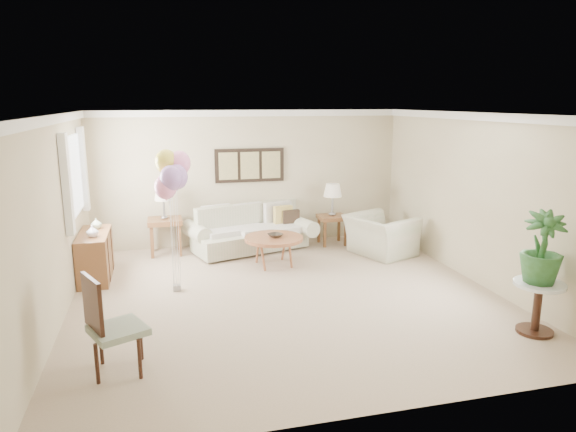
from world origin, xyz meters
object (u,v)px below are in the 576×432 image
at_px(accent_chair, 110,323).
at_px(coffee_table, 274,239).
at_px(sofa, 250,233).
at_px(balloon_cluster, 172,174).
at_px(armchair, 380,235).

bearing_deg(accent_chair, coffee_table, 51.90).
relative_size(sofa, coffee_table, 2.53).
bearing_deg(coffee_table, balloon_cluster, -152.75).
bearing_deg(balloon_cluster, armchair, 15.41).
height_order(sofa, coffee_table, sofa).
xyz_separation_m(sofa, coffee_table, (0.23, -1.04, 0.13)).
height_order(armchair, accent_chair, accent_chair).
xyz_separation_m(sofa, balloon_cluster, (-1.43, -1.90, 1.42)).
bearing_deg(sofa, balloon_cluster, -127.05).
bearing_deg(armchair, coffee_table, 73.88).
bearing_deg(armchair, sofa, 48.16).
distance_m(sofa, armchair, 2.44).
bearing_deg(accent_chair, armchair, 36.00).
relative_size(coffee_table, balloon_cluster, 0.48).
bearing_deg(sofa, armchair, -21.06).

